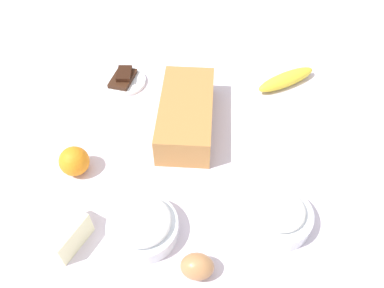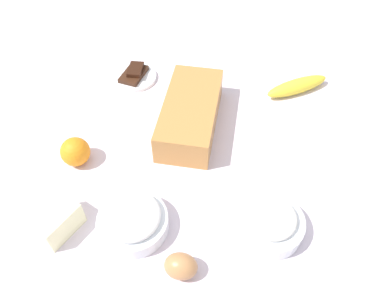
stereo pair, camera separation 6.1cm
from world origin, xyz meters
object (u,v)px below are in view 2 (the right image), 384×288
Objects in this scene: butter_block at (57,221)px; egg_near_butter at (181,266)px; banana at (297,86)px; loaf_pan at (190,113)px; sugar_bowl at (132,220)px; orange_fruit at (75,152)px; chocolate_plate at (134,76)px; flour_bowl at (269,222)px.

egg_near_butter is (-0.03, -0.27, -0.00)m from butter_block.
butter_block is at bearing 141.34° from banana.
egg_near_butter is (-0.38, -0.08, -0.02)m from loaf_pan.
butter_block is at bearing 83.95° from egg_near_butter.
orange_fruit reaches higher than sugar_bowl.
banana is (0.20, -0.26, -0.02)m from loaf_pan.
chocolate_plate is (0.33, -0.02, -0.02)m from orange_fruit.
flour_bowl is at bearing -98.79° from orange_fruit.
loaf_pan is 0.34m from flour_bowl.
chocolate_plate is (-0.06, 0.46, -0.01)m from banana.
banana is (0.45, -0.03, -0.01)m from flour_bowl.
flour_bowl is 0.98× the size of sugar_bowl.
banana is 0.71m from butter_block.
sugar_bowl is at bearing 103.28° from flour_bowl.
loaf_pan reaches higher than orange_fruit.
loaf_pan reaches higher than chocolate_plate.
butter_block is 0.50m from chocolate_plate.
orange_fruit reaches higher than chocolate_plate.
chocolate_plate is at bearing 47.64° from flour_bowl.
chocolate_plate is (0.40, 0.43, -0.02)m from flour_bowl.
banana is (0.52, -0.30, -0.01)m from sugar_bowl.
loaf_pan is 0.39m from egg_near_butter.
butter_block reaches higher than banana.
sugar_bowl is 0.60m from banana.
sugar_bowl reaches higher than banana.
banana is at bearing -38.66° from butter_block.
egg_near_butter is at bearing 131.28° from flour_bowl.
chocolate_plate is at bearing -4.16° from orange_fruit.
sugar_bowl is 0.76× the size of banana.
flour_bowl is 0.46m from orange_fruit.
chocolate_plate is (0.53, 0.29, -0.01)m from egg_near_butter.
butter_block is at bearing 103.87° from flour_bowl.
orange_fruit is 0.33m from chocolate_plate.
butter_block is at bearing -166.42° from orange_fruit.
loaf_pan is 4.53× the size of egg_near_butter.
orange_fruit reaches higher than butter_block.
chocolate_plate is (0.50, 0.02, -0.02)m from butter_block.
loaf_pan reaches higher than sugar_bowl.
flour_bowl reaches higher than chocolate_plate.
egg_near_butter reaches higher than banana.
banana is at bearing -16.90° from egg_near_butter.
sugar_bowl reaches higher than butter_block.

